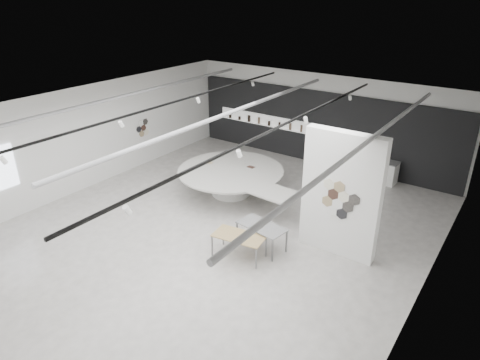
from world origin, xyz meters
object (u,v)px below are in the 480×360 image
Objects in this scene: kitchen_counter at (377,170)px; sample_table_stone at (262,228)px; partition_column at (341,195)px; display_island at (232,179)px; sample_table_wood at (239,237)px.

sample_table_stone is at bearing -95.68° from kitchen_counter.
kitchen_counter is at bearing 80.26° from sample_table_stone.
partition_column is 4.90m from display_island.
sample_table_wood is (2.48, -3.08, -0.01)m from display_island.
partition_column is 2.42m from sample_table_stone.
sample_table_stone is at bearing -36.58° from display_island.
display_island is 3.12× the size of kitchen_counter.
partition_column reaches higher than sample_table_wood.
partition_column is at bearing -11.37° from display_island.
sample_table_stone is 6.73m from kitchen_counter.
sample_table_stone is (-1.84, -1.10, -1.13)m from partition_column.
partition_column is at bearing 40.92° from sample_table_wood.
display_island is 5.79m from kitchen_counter.
partition_column reaches higher than kitchen_counter.
display_island is 3.96m from sample_table_wood.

